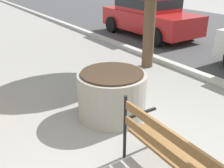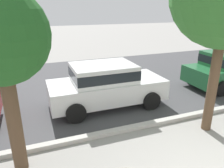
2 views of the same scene
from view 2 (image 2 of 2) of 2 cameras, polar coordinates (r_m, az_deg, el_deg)
street_surface at (r=10.70m, az=-2.34°, el=1.01°), size 60.00×9.00×0.01m
curb_stone at (r=6.84m, az=10.39°, el=-10.19°), size 60.00×0.20×0.12m
street_tree_near_bench at (r=4.52m, az=-27.40°, el=10.46°), size 1.86×1.86×3.86m
parked_car_white at (r=7.72m, az=-1.66°, el=0.06°), size 4.11×1.95×1.56m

